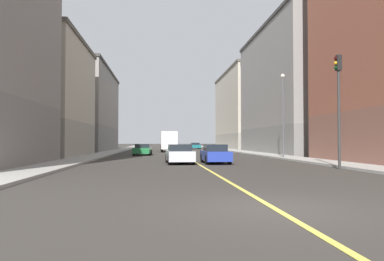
{
  "coord_description": "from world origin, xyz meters",
  "views": [
    {
      "loc": [
        -2.78,
        -8.8,
        1.63
      ],
      "look_at": [
        0.81,
        30.53,
        2.76
      ],
      "focal_mm": 34.34,
      "sensor_mm": 36.0,
      "label": 1
    }
  ],
  "objects_px": {
    "building_right_midblock": "(25,98)",
    "car_teal": "(195,146)",
    "street_lamp_left_near": "(283,107)",
    "traffic_light_left_near": "(339,96)",
    "building_left_mid": "(304,91)",
    "car_green": "(143,150)",
    "box_truck": "(169,141)",
    "car_blue": "(215,154)",
    "car_silver": "(180,154)",
    "building_right_distant": "(74,110)",
    "building_left_far": "(253,111)"
  },
  "relations": [
    {
      "from": "street_lamp_left_near",
      "to": "box_truck",
      "type": "xyz_separation_m",
      "value": [
        -9.88,
        21.89,
        -3.17
      ]
    },
    {
      "from": "car_silver",
      "to": "car_green",
      "type": "xyz_separation_m",
      "value": [
        -3.33,
        16.21,
        -0.04
      ]
    },
    {
      "from": "building_left_mid",
      "to": "building_right_distant",
      "type": "distance_m",
      "value": 35.83
    },
    {
      "from": "building_left_mid",
      "to": "building_left_far",
      "type": "xyz_separation_m",
      "value": [
        0.0,
        26.33,
        -0.49
      ]
    },
    {
      "from": "building_left_mid",
      "to": "car_green",
      "type": "distance_m",
      "value": 22.95
    },
    {
      "from": "box_truck",
      "to": "car_silver",
      "type": "bearing_deg",
      "value": -90.03
    },
    {
      "from": "traffic_light_left_near",
      "to": "box_truck",
      "type": "distance_m",
      "value": 35.57
    },
    {
      "from": "car_teal",
      "to": "car_blue",
      "type": "relative_size",
      "value": 1.04
    },
    {
      "from": "building_right_midblock",
      "to": "traffic_light_left_near",
      "type": "distance_m",
      "value": 30.61
    },
    {
      "from": "traffic_light_left_near",
      "to": "car_green",
      "type": "bearing_deg",
      "value": 118.76
    },
    {
      "from": "building_right_midblock",
      "to": "car_teal",
      "type": "height_order",
      "value": "building_right_midblock"
    },
    {
      "from": "building_left_mid",
      "to": "building_right_midblock",
      "type": "relative_size",
      "value": 1.6
    },
    {
      "from": "car_silver",
      "to": "car_teal",
      "type": "bearing_deg",
      "value": 82.99
    },
    {
      "from": "traffic_light_left_near",
      "to": "car_green",
      "type": "distance_m",
      "value": 25.64
    },
    {
      "from": "car_silver",
      "to": "box_truck",
      "type": "relative_size",
      "value": 0.59
    },
    {
      "from": "building_left_mid",
      "to": "box_truck",
      "type": "relative_size",
      "value": 3.36
    },
    {
      "from": "building_left_mid",
      "to": "car_blue",
      "type": "relative_size",
      "value": 5.86
    },
    {
      "from": "car_silver",
      "to": "traffic_light_left_near",
      "type": "bearing_deg",
      "value": -34.23
    },
    {
      "from": "building_right_distant",
      "to": "car_teal",
      "type": "xyz_separation_m",
      "value": [
        21.23,
        14.02,
        -5.99
      ]
    },
    {
      "from": "building_right_distant",
      "to": "box_truck",
      "type": "relative_size",
      "value": 3.41
    },
    {
      "from": "building_right_midblock",
      "to": "traffic_light_left_near",
      "type": "xyz_separation_m",
      "value": [
        24.12,
        -18.75,
        -1.86
      ]
    },
    {
      "from": "building_right_distant",
      "to": "box_truck",
      "type": "distance_m",
      "value": 17.29
    },
    {
      "from": "building_right_midblock",
      "to": "street_lamp_left_near",
      "type": "distance_m",
      "value": 25.95
    },
    {
      "from": "building_right_distant",
      "to": "traffic_light_left_near",
      "type": "relative_size",
      "value": 3.66
    },
    {
      "from": "car_blue",
      "to": "car_silver",
      "type": "xyz_separation_m",
      "value": [
        -2.59,
        -0.03,
        0.01
      ]
    },
    {
      "from": "street_lamp_left_near",
      "to": "traffic_light_left_near",
      "type": "bearing_deg",
      "value": -94.66
    },
    {
      "from": "street_lamp_left_near",
      "to": "building_right_distant",
      "type": "bearing_deg",
      "value": 131.63
    },
    {
      "from": "building_left_mid",
      "to": "car_silver",
      "type": "xyz_separation_m",
      "value": [
        -17.78,
        -20.89,
        -7.65
      ]
    },
    {
      "from": "building_left_far",
      "to": "box_truck",
      "type": "height_order",
      "value": "building_left_far"
    },
    {
      "from": "building_left_mid",
      "to": "traffic_light_left_near",
      "type": "bearing_deg",
      "value": -108.28
    },
    {
      "from": "traffic_light_left_near",
      "to": "car_silver",
      "type": "relative_size",
      "value": 1.58
    },
    {
      "from": "building_left_mid",
      "to": "street_lamp_left_near",
      "type": "bearing_deg",
      "value": -118.56
    },
    {
      "from": "building_right_distant",
      "to": "car_blue",
      "type": "bearing_deg",
      "value": -62.78
    },
    {
      "from": "street_lamp_left_near",
      "to": "car_blue",
      "type": "distance_m",
      "value": 10.53
    },
    {
      "from": "building_right_distant",
      "to": "building_left_far",
      "type": "bearing_deg",
      "value": 20.78
    },
    {
      "from": "building_right_midblock",
      "to": "car_teal",
      "type": "bearing_deg",
      "value": 59.48
    },
    {
      "from": "building_right_midblock",
      "to": "box_truck",
      "type": "xyz_separation_m",
      "value": [
        15.26,
        15.59,
        -4.52
      ]
    },
    {
      "from": "building_left_mid",
      "to": "building_right_midblock",
      "type": "bearing_deg",
      "value": -166.08
    },
    {
      "from": "building_left_mid",
      "to": "box_truck",
      "type": "xyz_separation_m",
      "value": [
        -17.77,
        7.41,
        -6.74
      ]
    },
    {
      "from": "car_teal",
      "to": "building_right_distant",
      "type": "bearing_deg",
      "value": -146.55
    },
    {
      "from": "building_right_midblock",
      "to": "building_right_distant",
      "type": "bearing_deg",
      "value": 90.0
    },
    {
      "from": "traffic_light_left_near",
      "to": "car_green",
      "type": "height_order",
      "value": "traffic_light_left_near"
    },
    {
      "from": "street_lamp_left_near",
      "to": "car_silver",
      "type": "distance_m",
      "value": 12.48
    },
    {
      "from": "car_teal",
      "to": "car_blue",
      "type": "xyz_separation_m",
      "value": [
        -3.4,
        -48.69,
        0.04
      ]
    },
    {
      "from": "building_right_midblock",
      "to": "box_truck",
      "type": "height_order",
      "value": "building_right_midblock"
    },
    {
      "from": "car_teal",
      "to": "car_silver",
      "type": "xyz_separation_m",
      "value": [
        -5.99,
        -48.72,
        0.05
      ]
    },
    {
      "from": "building_left_far",
      "to": "box_truck",
      "type": "distance_m",
      "value": 26.7
    },
    {
      "from": "building_right_midblock",
      "to": "car_teal",
      "type": "distance_m",
      "value": 42.16
    },
    {
      "from": "car_teal",
      "to": "building_right_midblock",
      "type": "bearing_deg",
      "value": -120.52
    },
    {
      "from": "building_left_far",
      "to": "street_lamp_left_near",
      "type": "relative_size",
      "value": 3.28
    }
  ]
}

